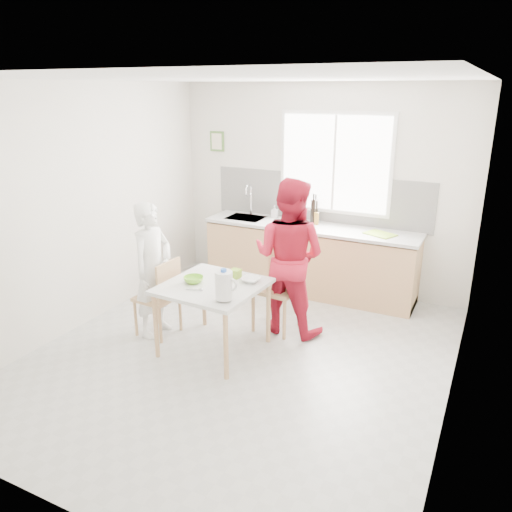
{
  "coord_description": "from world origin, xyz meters",
  "views": [
    {
      "loc": [
        2.16,
        -3.99,
        2.62
      ],
      "look_at": [
        0.08,
        0.2,
        1.04
      ],
      "focal_mm": 35.0,
      "sensor_mm": 36.0,
      "label": 1
    }
  ],
  "objects_px": {
    "chair_left": "(161,294)",
    "chair_far": "(280,282)",
    "person_red": "(289,257)",
    "bowl_white": "(251,280)",
    "dining_table": "(213,291)",
    "wine_bottle_a": "(313,211)",
    "bowl_green": "(194,280)",
    "milk_jug": "(224,285)",
    "person_white": "(153,270)",
    "wine_bottle_b": "(315,211)"
  },
  "relations": [
    {
      "from": "wine_bottle_a",
      "to": "wine_bottle_b",
      "type": "height_order",
      "value": "wine_bottle_a"
    },
    {
      "from": "dining_table",
      "to": "bowl_white",
      "type": "height_order",
      "value": "bowl_white"
    },
    {
      "from": "chair_left",
      "to": "bowl_white",
      "type": "distance_m",
      "value": 1.05
    },
    {
      "from": "person_white",
      "to": "person_red",
      "type": "relative_size",
      "value": 0.86
    },
    {
      "from": "wine_bottle_b",
      "to": "person_red",
      "type": "bearing_deg",
      "value": -81.88
    },
    {
      "from": "chair_left",
      "to": "chair_far",
      "type": "bearing_deg",
      "value": 128.59
    },
    {
      "from": "dining_table",
      "to": "wine_bottle_b",
      "type": "xyz_separation_m",
      "value": [
        0.32,
        2.12,
        0.41
      ]
    },
    {
      "from": "dining_table",
      "to": "chair_far",
      "type": "distance_m",
      "value": 0.9
    },
    {
      "from": "dining_table",
      "to": "bowl_green",
      "type": "height_order",
      "value": "bowl_green"
    },
    {
      "from": "chair_left",
      "to": "bowl_green",
      "type": "distance_m",
      "value": 0.56
    },
    {
      "from": "milk_jug",
      "to": "wine_bottle_b",
      "type": "bearing_deg",
      "value": 92.79
    },
    {
      "from": "person_white",
      "to": "wine_bottle_a",
      "type": "distance_m",
      "value": 2.32
    },
    {
      "from": "milk_jug",
      "to": "person_red",
      "type": "bearing_deg",
      "value": 82.45
    },
    {
      "from": "chair_far",
      "to": "wine_bottle_a",
      "type": "xyz_separation_m",
      "value": [
        -0.09,
        1.26,
        0.54
      ]
    },
    {
      "from": "dining_table",
      "to": "person_red",
      "type": "distance_m",
      "value": 0.95
    },
    {
      "from": "bowl_green",
      "to": "wine_bottle_b",
      "type": "bearing_deg",
      "value": 76.43
    },
    {
      "from": "chair_far",
      "to": "milk_jug",
      "type": "relative_size",
      "value": 3.38
    },
    {
      "from": "milk_jug",
      "to": "bowl_green",
      "type": "bearing_deg",
      "value": 156.34
    },
    {
      "from": "person_red",
      "to": "milk_jug",
      "type": "bearing_deg",
      "value": 82.45
    },
    {
      "from": "chair_left",
      "to": "milk_jug",
      "type": "relative_size",
      "value": 3.0
    },
    {
      "from": "bowl_white",
      "to": "wine_bottle_a",
      "type": "bearing_deg",
      "value": 90.24
    },
    {
      "from": "chair_left",
      "to": "bowl_green",
      "type": "xyz_separation_m",
      "value": [
        0.48,
        -0.08,
        0.28
      ]
    },
    {
      "from": "person_red",
      "to": "wine_bottle_a",
      "type": "height_order",
      "value": "person_red"
    },
    {
      "from": "person_red",
      "to": "wine_bottle_b",
      "type": "bearing_deg",
      "value": -78.9
    },
    {
      "from": "wine_bottle_b",
      "to": "chair_far",
      "type": "bearing_deg",
      "value": -86.73
    },
    {
      "from": "dining_table",
      "to": "wine_bottle_a",
      "type": "bearing_deg",
      "value": 81.6
    },
    {
      "from": "chair_left",
      "to": "chair_far",
      "type": "xyz_separation_m",
      "value": [
        1.08,
        0.77,
        0.06
      ]
    },
    {
      "from": "bowl_green",
      "to": "wine_bottle_b",
      "type": "relative_size",
      "value": 0.68
    },
    {
      "from": "person_red",
      "to": "bowl_green",
      "type": "bearing_deg",
      "value": 51.91
    },
    {
      "from": "bowl_green",
      "to": "milk_jug",
      "type": "height_order",
      "value": "milk_jug"
    },
    {
      "from": "bowl_green",
      "to": "wine_bottle_b",
      "type": "height_order",
      "value": "wine_bottle_b"
    },
    {
      "from": "milk_jug",
      "to": "wine_bottle_a",
      "type": "xyz_separation_m",
      "value": [
        -0.0,
        2.36,
        0.19
      ]
    },
    {
      "from": "chair_left",
      "to": "bowl_green",
      "type": "bearing_deg",
      "value": 84.1
    },
    {
      "from": "dining_table",
      "to": "milk_jug",
      "type": "relative_size",
      "value": 3.42
    },
    {
      "from": "person_red",
      "to": "bowl_white",
      "type": "xyz_separation_m",
      "value": [
        -0.2,
        -0.54,
        -0.11
      ]
    },
    {
      "from": "person_red",
      "to": "wine_bottle_b",
      "type": "relative_size",
      "value": 5.79
    },
    {
      "from": "person_white",
      "to": "bowl_green",
      "type": "distance_m",
      "value": 0.58
    },
    {
      "from": "chair_far",
      "to": "wine_bottle_b",
      "type": "relative_size",
      "value": 3.29
    },
    {
      "from": "dining_table",
      "to": "milk_jug",
      "type": "xyz_separation_m",
      "value": [
        0.31,
        -0.3,
        0.23
      ]
    },
    {
      "from": "dining_table",
      "to": "chair_left",
      "type": "height_order",
      "value": "chair_left"
    },
    {
      "from": "chair_far",
      "to": "wine_bottle_a",
      "type": "relative_size",
      "value": 3.09
    },
    {
      "from": "bowl_green",
      "to": "wine_bottle_a",
      "type": "distance_m",
      "value": 2.19
    },
    {
      "from": "chair_left",
      "to": "person_white",
      "type": "xyz_separation_m",
      "value": [
        -0.1,
        0.0,
        0.27
      ]
    },
    {
      "from": "bowl_white",
      "to": "wine_bottle_a",
      "type": "height_order",
      "value": "wine_bottle_a"
    },
    {
      "from": "person_white",
      "to": "dining_table",
      "type": "bearing_deg",
      "value": -90.0
    },
    {
      "from": "dining_table",
      "to": "wine_bottle_a",
      "type": "relative_size",
      "value": 3.12
    },
    {
      "from": "milk_jug",
      "to": "bowl_white",
      "type": "bearing_deg",
      "value": 92.64
    },
    {
      "from": "dining_table",
      "to": "person_red",
      "type": "height_order",
      "value": "person_red"
    },
    {
      "from": "bowl_white",
      "to": "person_white",
      "type": "bearing_deg",
      "value": -169.93
    },
    {
      "from": "dining_table",
      "to": "wine_bottle_b",
      "type": "distance_m",
      "value": 2.18
    }
  ]
}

